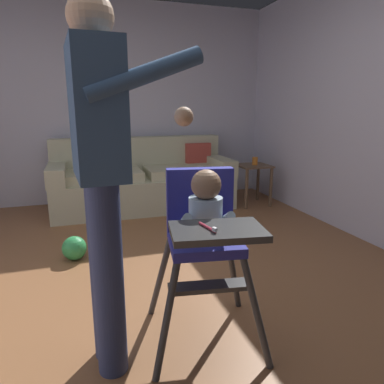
{
  "coord_description": "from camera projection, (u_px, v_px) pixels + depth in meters",
  "views": [
    {
      "loc": [
        -0.38,
        -2.06,
        1.25
      ],
      "look_at": [
        0.2,
        -0.26,
        0.79
      ],
      "focal_mm": 33.01,
      "sensor_mm": 36.0,
      "label": 1
    }
  ],
  "objects": [
    {
      "name": "ground",
      "position": [
        151.0,
        308.0,
        2.32
      ],
      "size": [
        5.92,
        7.09,
        0.1
      ],
      "primitive_type": "cube",
      "color": "#905C37"
    },
    {
      "name": "wall_far",
      "position": [
        105.0,
        104.0,
        4.58
      ],
      "size": [
        5.12,
        0.06,
        2.55
      ],
      "primitive_type": "cube",
      "color": "silver",
      "rests_on": "ground"
    },
    {
      "name": "couch",
      "position": [
        143.0,
        181.0,
        4.43
      ],
      "size": [
        2.19,
        0.86,
        0.86
      ],
      "rotation": [
        0.0,
        0.0,
        -1.57
      ],
      "color": "#BEBD9B",
      "rests_on": "ground"
    },
    {
      "name": "high_chair",
      "position": [
        205.0,
        225.0,
        1.8
      ],
      "size": [
        0.69,
        0.79,
        0.95
      ],
      "rotation": [
        0.0,
        0.0,
        -1.73
      ],
      "color": "#363636",
      "rests_on": "ground"
    },
    {
      "name": "adult_standing",
      "position": [
        102.0,
        173.0,
        1.55
      ],
      "size": [
        0.53,
        0.5,
        1.69
      ],
      "rotation": [
        0.0,
        0.0,
        0.07
      ],
      "color": "navy",
      "rests_on": "ground"
    },
    {
      "name": "toy_ball",
      "position": [
        74.0,
        248.0,
        2.93
      ],
      "size": [
        0.2,
        0.2,
        0.2
      ],
      "primitive_type": "sphere",
      "color": "green",
      "rests_on": "ground"
    },
    {
      "name": "side_table",
      "position": [
        253.0,
        176.0,
        4.52
      ],
      "size": [
        0.4,
        0.4,
        0.52
      ],
      "color": "brown",
      "rests_on": "ground"
    },
    {
      "name": "sippy_cup",
      "position": [
        255.0,
        161.0,
        4.49
      ],
      "size": [
        0.07,
        0.07,
        0.1
      ],
      "primitive_type": "cylinder",
      "color": "orange",
      "rests_on": "side_table"
    },
    {
      "name": "wall_clock",
      "position": [
        95.0,
        47.0,
        4.35
      ],
      "size": [
        0.35,
        0.04,
        0.35
      ],
      "color": "white"
    }
  ]
}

